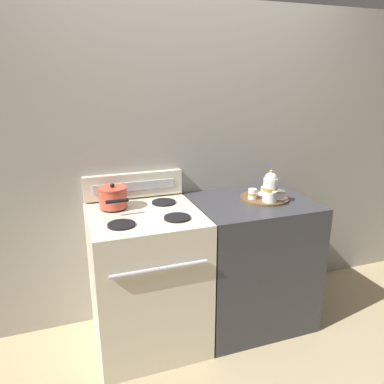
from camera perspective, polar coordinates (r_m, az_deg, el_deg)
name	(u,v)px	position (r m, az deg, el deg)	size (l,w,h in m)	color
ground_plane	(204,325)	(2.86, 1.77, -19.63)	(6.00, 6.00, 0.00)	tan
wall_back	(187,165)	(2.69, -0.78, 4.07)	(6.00, 0.05, 2.20)	#9E998E
stove	(147,279)	(2.51, -6.88, -12.99)	(0.69, 0.70, 0.92)	beige
control_panel	(134,185)	(2.58, -8.85, 1.04)	(0.67, 0.05, 0.17)	beige
side_counter	(250,261)	(2.74, 8.77, -10.33)	(0.79, 0.67, 0.91)	#38383D
saucepan	(113,197)	(2.40, -11.94, -0.77)	(0.18, 0.26, 0.16)	#D14C38
serving_tray	(264,198)	(2.61, 10.99, -0.88)	(0.33, 0.33, 0.01)	brown
teapot	(270,187)	(2.49, 11.86, 0.72)	(0.10, 0.15, 0.22)	white
teacup_left	(266,191)	(2.67, 11.19, 0.21)	(0.11, 0.11, 0.05)	white
teacup_right	(280,194)	(2.60, 13.24, -0.37)	(0.11, 0.11, 0.05)	white
creamer_jug	(252,194)	(2.55, 9.15, -0.26)	(0.06, 0.06, 0.07)	white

